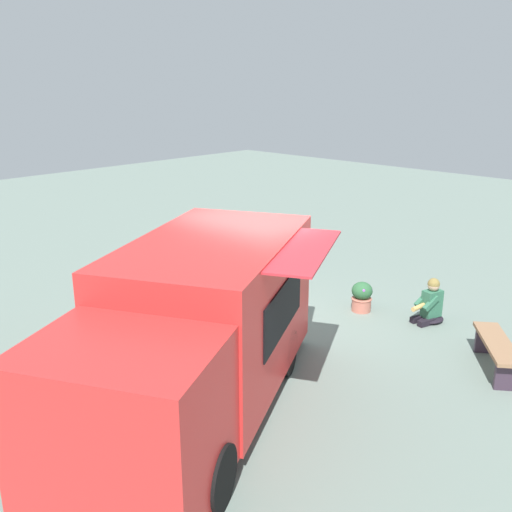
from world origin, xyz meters
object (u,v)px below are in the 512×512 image
at_px(planter_flowering_near, 243,249).
at_px(planter_flowering_far, 362,296).
at_px(trash_bin, 209,238).
at_px(plaza_bench, 497,349).
at_px(food_truck, 197,336).
at_px(person_customer, 430,305).

distance_m(planter_flowering_near, planter_flowering_far, 3.73).
bearing_deg(planter_flowering_near, trash_bin, 90.18).
relative_size(planter_flowering_far, trash_bin, 0.63).
distance_m(plaza_bench, trash_bin, 7.90).
bearing_deg(plaza_bench, planter_flowering_far, 78.51).
xyz_separation_m(food_truck, planter_flowering_far, (4.51, 0.32, -0.78)).
relative_size(food_truck, planter_flowering_near, 6.85).
height_order(food_truck, trash_bin, food_truck).
height_order(food_truck, plaza_bench, food_truck).
xyz_separation_m(food_truck, trash_bin, (4.92, 5.29, -0.61)).
relative_size(plaza_bench, trash_bin, 1.55).
bearing_deg(planter_flowering_far, person_customer, -70.77).
relative_size(food_truck, plaza_bench, 3.78).
bearing_deg(trash_bin, person_customer, -89.79).
bearing_deg(plaza_bench, planter_flowering_near, 81.40).
bearing_deg(person_customer, planter_flowering_near, 90.22).
xyz_separation_m(food_truck, plaza_bench, (3.93, -2.55, -0.73)).
xyz_separation_m(person_customer, planter_flowering_far, (-0.43, 1.23, -0.04)).
xyz_separation_m(planter_flowering_near, trash_bin, (-0.00, 1.26, 0.05)).
relative_size(person_customer, plaza_bench, 0.59).
distance_m(food_truck, plaza_bench, 4.74).
distance_m(person_customer, plaza_bench, 1.93).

